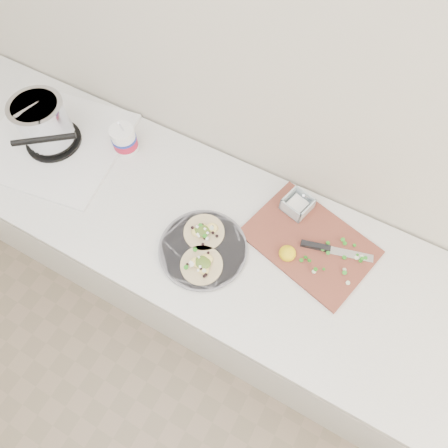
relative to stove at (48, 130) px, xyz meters
The scene contains 5 objects.
counter 0.77m from the stove, ahead, with size 2.44×0.66×0.90m.
stove is the anchor object (origin of this frame).
taco_plate 0.79m from the stove, ahead, with size 0.31×0.31×0.04m.
tub 0.30m from the stove, 23.21° to the left, with size 0.10×0.10×0.22m.
cutboard 1.10m from the stove, ahead, with size 0.50×0.40×0.07m.
Camera 1 is at (0.56, 0.85, 2.19)m, focal length 32.00 mm.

